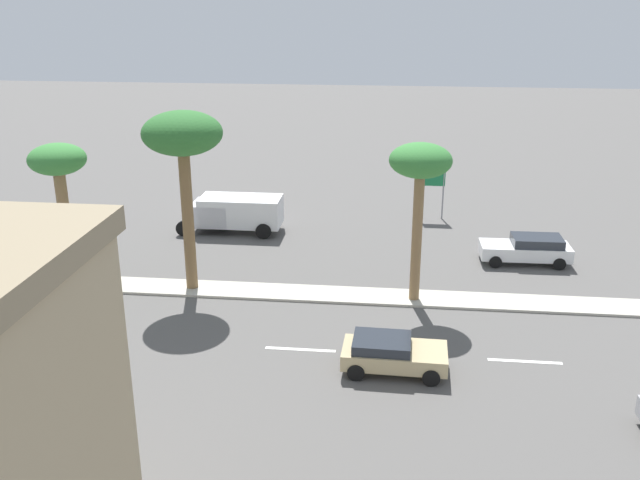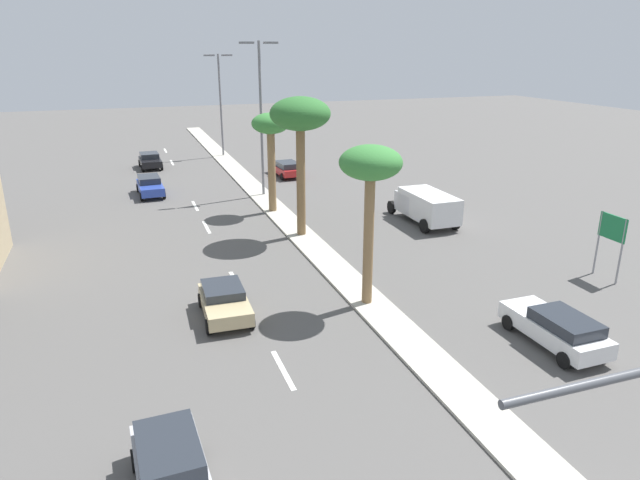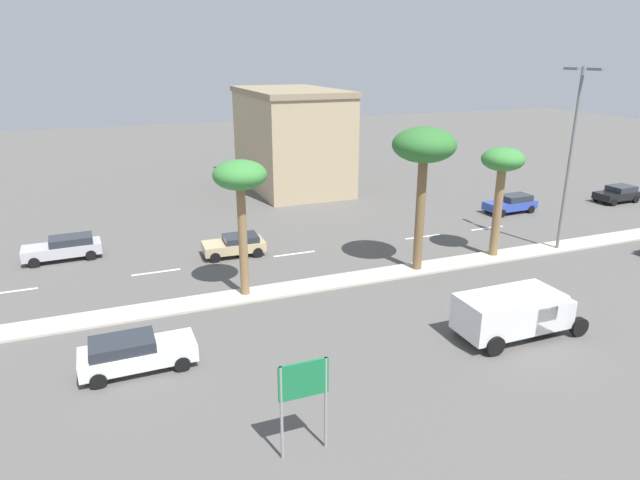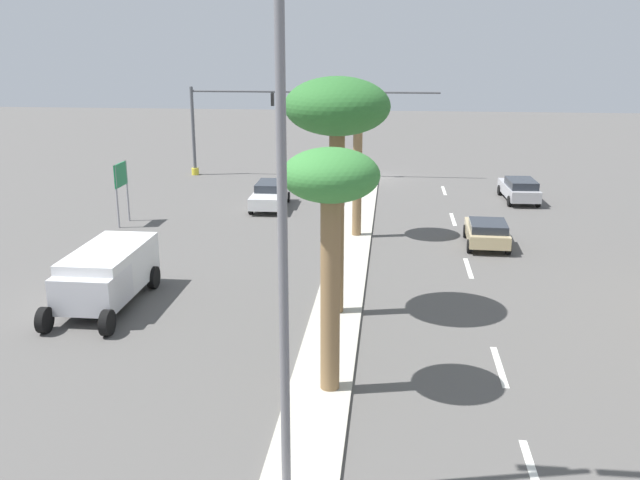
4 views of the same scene
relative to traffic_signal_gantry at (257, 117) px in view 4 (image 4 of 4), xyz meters
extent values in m
plane|color=#565451|center=(-7.93, 30.01, -4.29)|extent=(160.00, 160.00, 0.00)
cube|color=silver|center=(-13.24, 3.83, -4.29)|extent=(0.20, 2.80, 0.01)
cube|color=silver|center=(-13.24, 11.56, -4.29)|extent=(0.20, 2.80, 0.01)
cube|color=silver|center=(-13.24, 20.22, -4.29)|extent=(0.20, 2.80, 0.01)
cube|color=silver|center=(-13.24, 29.83, -4.29)|extent=(0.20, 2.80, 0.01)
cube|color=silver|center=(-13.24, 35.35, -4.29)|extent=(0.20, 2.80, 0.01)
cylinder|color=#515459|center=(4.70, 0.00, -1.10)|extent=(0.24, 0.24, 6.40)
cylinder|color=gold|center=(4.70, 0.00, -4.04)|extent=(0.53, 0.53, 0.50)
cylinder|color=#515459|center=(-4.13, 0.00, 1.79)|extent=(17.66, 0.16, 0.16)
cube|color=black|center=(-1.18, 0.00, 1.24)|extent=(0.20, 0.32, 0.90)
sphere|color=yellow|center=(-1.18, -0.12, 1.24)|extent=(0.18, 0.18, 0.18)
cube|color=black|center=(-7.07, 0.00, 1.24)|extent=(0.20, 0.32, 0.90)
sphere|color=yellow|center=(-7.07, -0.12, 1.24)|extent=(0.18, 0.18, 0.18)
cylinder|color=gray|center=(4.56, 13.72, -2.62)|extent=(0.10, 0.10, 3.34)
cylinder|color=gray|center=(4.56, 15.20, -2.62)|extent=(0.10, 0.10, 3.34)
cube|color=#19723F|center=(4.56, 14.46, -1.57)|extent=(0.08, 1.64, 1.24)
cylinder|color=olive|center=(-8.08, 15.69, -1.19)|extent=(0.46, 0.46, 5.97)
ellipsoid|color=#387F38|center=(-8.08, 15.69, 2.27)|extent=(2.71, 2.71, 1.49)
cylinder|color=brown|center=(-7.91, 26.13, -0.81)|extent=(0.54, 0.54, 6.74)
ellipsoid|color=#2D6B2D|center=(-7.91, 26.13, 3.19)|extent=(3.57, 3.57, 1.97)
cylinder|color=olive|center=(-8.21, 31.91, -1.34)|extent=(0.54, 0.54, 5.67)
ellipsoid|color=#387F38|center=(-8.21, 31.91, 1.94)|extent=(2.58, 2.58, 1.42)
cylinder|color=slate|center=(-7.70, 36.68, 1.55)|extent=(0.20, 0.20, 11.45)
cube|color=tan|center=(-14.43, 16.53, -3.68)|extent=(1.98, 3.90, 0.60)
cube|color=#262B33|center=(-14.42, 17.01, -3.19)|extent=(1.74, 2.17, 0.38)
cylinder|color=black|center=(-13.58, 15.16, -3.97)|extent=(0.24, 0.65, 0.64)
cylinder|color=black|center=(-15.36, 15.21, -3.97)|extent=(0.24, 0.65, 0.64)
cylinder|color=black|center=(-13.50, 17.85, -3.97)|extent=(0.24, 0.65, 0.64)
cylinder|color=black|center=(-15.28, 17.90, -3.97)|extent=(0.24, 0.65, 0.64)
cube|color=#B2B2B7|center=(-17.61, 6.36, -3.64)|extent=(1.95, 4.64, 0.67)
cube|color=#262B33|center=(-17.64, 6.93, -3.08)|extent=(1.69, 2.58, 0.45)
cylinder|color=black|center=(-16.71, 4.80, -3.97)|extent=(0.25, 0.65, 0.64)
cylinder|color=black|center=(-18.38, 4.73, -3.97)|extent=(0.25, 0.65, 0.64)
cylinder|color=black|center=(-16.85, 8.00, -3.97)|extent=(0.25, 0.65, 0.64)
cylinder|color=black|center=(-18.52, 7.92, -3.97)|extent=(0.25, 0.65, 0.64)
cube|color=silver|center=(-2.62, 9.88, -3.63)|extent=(1.88, 4.60, 0.68)
cube|color=#262B33|center=(-2.61, 9.31, -3.07)|extent=(1.66, 2.54, 0.45)
cylinder|color=black|center=(-3.51, 11.46, -3.97)|extent=(0.23, 0.64, 0.64)
cylinder|color=black|center=(-1.80, 11.49, -3.97)|extent=(0.23, 0.64, 0.64)
cylinder|color=black|center=(-3.45, 8.27, -3.97)|extent=(0.23, 0.64, 0.64)
cylinder|color=black|center=(-1.74, 8.30, -3.97)|extent=(0.23, 0.64, 0.64)
cube|color=silver|center=(0.72, 27.37, -3.20)|extent=(2.22, 2.22, 1.30)
cube|color=silver|center=(0.72, 25.64, -3.02)|extent=(2.22, 4.72, 1.66)
cylinder|color=black|center=(-0.39, 28.80, -3.84)|extent=(0.28, 0.90, 0.90)
cylinder|color=black|center=(1.83, 28.80, -3.84)|extent=(0.28, 0.90, 0.90)
cylinder|color=black|center=(-0.39, 24.11, -3.84)|extent=(0.28, 0.90, 0.90)
cylinder|color=black|center=(1.83, 24.11, -3.84)|extent=(0.28, 0.90, 0.90)
camera|label=1|loc=(-37.24, 16.80, 8.90)|focal=38.78mm
camera|label=2|loc=(-17.97, -6.00, 6.94)|focal=31.95mm
camera|label=3|loc=(18.37, 9.58, 7.95)|focal=30.79mm
camera|label=4|loc=(-9.81, 49.75, 5.33)|focal=39.22mm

